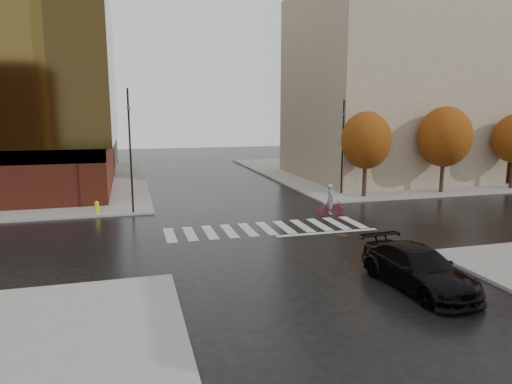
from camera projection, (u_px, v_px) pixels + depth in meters
ground at (269, 231)px, 25.80m from camera, size 120.00×120.00×0.00m
sidewalk_ne at (392, 170)px, 51.25m from camera, size 30.00×30.00×0.15m
crosswalk at (267, 228)px, 26.27m from camera, size 12.00×3.00×0.01m
building_ne_tan at (384, 85)px, 44.80m from camera, size 16.00×16.00×18.00m
building_nw_far at (52, 82)px, 54.87m from camera, size 14.00×12.00×20.00m
tree_ne_a at (366, 140)px, 34.67m from camera, size 3.80×3.80×6.50m
tree_ne_b at (445, 137)px, 36.49m from camera, size 4.20×4.20×6.89m
sedan at (418, 268)px, 17.34m from camera, size 2.59×5.56×1.57m
cyclist at (331, 205)px, 29.35m from camera, size 1.84×0.72×2.07m
traffic_light_nw at (130, 142)px, 28.99m from camera, size 0.21×0.18×7.94m
traffic_light_ne at (343, 141)px, 35.90m from camera, size 0.20×0.22×7.39m
fire_hydrant at (97, 207)px, 29.32m from camera, size 0.29×0.29×0.82m
manhole at (342, 235)px, 24.84m from camera, size 0.81×0.81×0.01m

